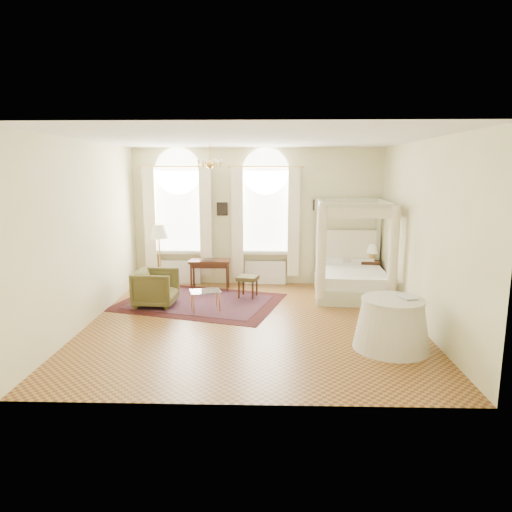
{
  "coord_description": "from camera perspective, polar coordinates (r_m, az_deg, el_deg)",
  "views": [
    {
      "loc": [
        0.29,
        -8.04,
        2.77
      ],
      "look_at": [
        0.05,
        0.4,
        1.18
      ],
      "focal_mm": 32.0,
      "sensor_mm": 36.0,
      "label": 1
    }
  ],
  "objects": [
    {
      "name": "chandelier",
      "position": [
        9.32,
        -5.79,
        11.46
      ],
      "size": [
        0.51,
        0.45,
        0.5
      ],
      "color": "gold",
      "rests_on": "room_walls"
    },
    {
      "name": "nightstand_lamp",
      "position": [
        11.2,
        14.32,
        0.73
      ],
      "size": [
        0.25,
        0.25,
        0.37
      ],
      "color": "gold",
      "rests_on": "nightstand"
    },
    {
      "name": "canopy_bed",
      "position": [
        10.4,
        11.75,
        -2.27
      ],
      "size": [
        1.72,
        2.06,
        2.12
      ],
      "color": "#B7BB98",
      "rests_on": "ground"
    },
    {
      "name": "book",
      "position": [
        7.47,
        17.7,
        -4.97
      ],
      "size": [
        0.28,
        0.34,
        0.03
      ],
      "primitive_type": "imported",
      "rotation": [
        0.0,
        0.0,
        0.23
      ],
      "color": "black",
      "rests_on": "side_table"
    },
    {
      "name": "oriental_rug",
      "position": [
        9.84,
        -7.03,
        -5.71
      ],
      "size": [
        3.78,
        3.15,
        0.01
      ],
      "color": "#3F110F",
      "rests_on": "ground"
    },
    {
      "name": "armchair",
      "position": [
        9.66,
        -12.41,
        -3.93
      ],
      "size": [
        0.87,
        0.85,
        0.75
      ],
      "primitive_type": "imported",
      "rotation": [
        0.0,
        0.0,
        1.52
      ],
      "color": "#45401D",
      "rests_on": "ground"
    },
    {
      "name": "floor_lamp",
      "position": [
        10.32,
        -12.05,
        2.56
      ],
      "size": [
        0.41,
        0.41,
        1.59
      ],
      "color": "gold",
      "rests_on": "ground"
    },
    {
      "name": "window_left",
      "position": [
        11.21,
        -9.64,
        3.95
      ],
      "size": [
        1.62,
        0.27,
        3.29
      ],
      "color": "silver",
      "rests_on": "room_walls"
    },
    {
      "name": "side_table",
      "position": [
        7.53,
        16.61,
        -8.16
      ],
      "size": [
        1.19,
        1.19,
        0.81
      ],
      "color": "beige",
      "rests_on": "ground"
    },
    {
      "name": "nightstand",
      "position": [
        11.28,
        13.98,
        -2.16
      ],
      "size": [
        0.52,
        0.49,
        0.65
      ],
      "primitive_type": "cube",
      "rotation": [
        0.0,
        0.0,
        -0.18
      ],
      "color": "#3E1D11",
      "rests_on": "ground"
    },
    {
      "name": "room_walls",
      "position": [
        8.09,
        -0.41,
        5.06
      ],
      "size": [
        6.0,
        6.0,
        6.0
      ],
      "color": "#FBF5BF",
      "rests_on": "ground"
    },
    {
      "name": "ground",
      "position": [
        8.51,
        -0.39,
        -8.33
      ],
      "size": [
        6.0,
        6.0,
        0.0
      ],
      "primitive_type": "plane",
      "color": "olive",
      "rests_on": "ground"
    },
    {
      "name": "window_right",
      "position": [
        10.99,
        1.19,
        3.97
      ],
      "size": [
        1.62,
        0.27,
        3.29
      ],
      "color": "silver",
      "rests_on": "room_walls"
    },
    {
      "name": "coffee_table",
      "position": [
        9.18,
        -6.36,
        -4.58
      ],
      "size": [
        0.69,
        0.57,
        0.41
      ],
      "color": "silver",
      "rests_on": "ground"
    },
    {
      "name": "wall_pictures",
      "position": [
        11.05,
        0.61,
        6.11
      ],
      "size": [
        2.54,
        0.03,
        0.39
      ],
      "color": "black",
      "rests_on": "room_walls"
    },
    {
      "name": "writing_desk",
      "position": [
        10.72,
        -5.79,
        -1.03
      ],
      "size": [
        0.95,
        0.5,
        0.71
      ],
      "color": "#3E1D11",
      "rests_on": "ground"
    },
    {
      "name": "stool",
      "position": [
        10.03,
        -1.03,
        -2.97
      ],
      "size": [
        0.52,
        0.52,
        0.48
      ],
      "color": "#42371C",
      "rests_on": "ground"
    },
    {
      "name": "laptop",
      "position": [
        10.64,
        -5.92,
        -0.48
      ],
      "size": [
        0.38,
        0.27,
        0.03
      ],
      "primitive_type": "imported",
      "rotation": [
        0.0,
        0.0,
        3.01
      ],
      "color": "black",
      "rests_on": "writing_desk"
    }
  ]
}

